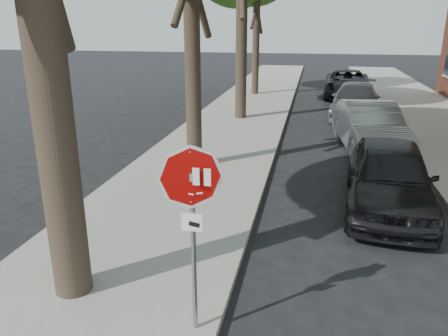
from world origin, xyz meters
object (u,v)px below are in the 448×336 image
(car_b, at_px, (369,127))
(car_d, at_px, (347,84))
(car_c, at_px, (355,100))
(stop_sign, at_px, (192,205))
(car_a, at_px, (389,176))

(car_b, relative_size, car_d, 0.87)
(car_b, distance_m, car_c, 5.72)
(car_b, xyz_separation_m, car_d, (0.00, 11.34, -0.03))
(car_c, xyz_separation_m, car_d, (0.00, 5.61, 0.02))
(stop_sign, bearing_deg, car_b, 71.91)
(stop_sign, distance_m, car_c, 16.21)
(stop_sign, xyz_separation_m, car_a, (3.20, 5.10, -1.17))
(car_a, bearing_deg, car_b, 93.84)
(car_a, distance_m, car_b, 5.00)
(car_a, xyz_separation_m, car_c, (0.10, 10.72, -0.04))
(car_b, bearing_deg, car_a, -98.55)
(car_c, relative_size, car_d, 0.93)
(car_a, xyz_separation_m, car_d, (0.10, 16.33, -0.02))
(car_b, xyz_separation_m, car_c, (0.00, 5.72, -0.05))
(stop_sign, height_order, car_b, stop_sign)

